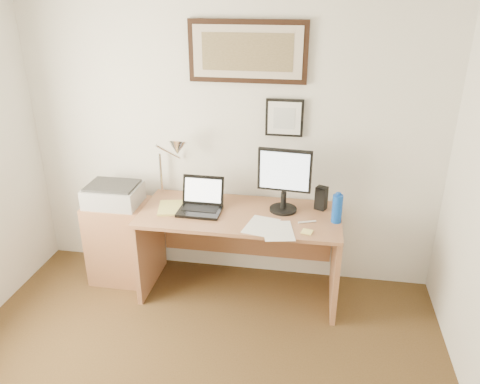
% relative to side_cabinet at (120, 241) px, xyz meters
% --- Properties ---
extents(wall_back, '(3.50, 0.02, 2.50)m').
position_rel_side_cabinet_xyz_m(wall_back, '(0.92, 0.32, 0.89)').
color(wall_back, white).
rests_on(wall_back, ground).
extents(side_cabinet, '(0.50, 0.40, 0.73)m').
position_rel_side_cabinet_xyz_m(side_cabinet, '(0.00, 0.00, 0.00)').
color(side_cabinet, '#925D3D').
rests_on(side_cabinet, floor).
extents(water_bottle, '(0.08, 0.08, 0.22)m').
position_rel_side_cabinet_xyz_m(water_bottle, '(1.82, -0.08, 0.50)').
color(water_bottle, '#0D44B3').
rests_on(water_bottle, desk).
extents(bottle_cap, '(0.04, 0.04, 0.02)m').
position_rel_side_cabinet_xyz_m(bottle_cap, '(1.82, -0.08, 0.62)').
color(bottle_cap, '#0D44B3').
rests_on(bottle_cap, water_bottle).
extents(speaker, '(0.11, 0.10, 0.19)m').
position_rel_side_cabinet_xyz_m(speaker, '(1.70, 0.13, 0.48)').
color(speaker, black).
rests_on(speaker, desk).
extents(paper_sheet_a, '(0.28, 0.35, 0.00)m').
position_rel_side_cabinet_xyz_m(paper_sheet_a, '(1.26, -0.24, 0.39)').
color(paper_sheet_a, white).
rests_on(paper_sheet_a, desk).
extents(paper_sheet_b, '(0.28, 0.35, 0.00)m').
position_rel_side_cabinet_xyz_m(paper_sheet_b, '(1.40, -0.30, 0.39)').
color(paper_sheet_b, white).
rests_on(paper_sheet_b, desk).
extents(sticky_pad, '(0.09, 0.09, 0.01)m').
position_rel_side_cabinet_xyz_m(sticky_pad, '(1.61, -0.29, 0.39)').
color(sticky_pad, '#FFEA78').
rests_on(sticky_pad, desk).
extents(marker_pen, '(0.14, 0.06, 0.02)m').
position_rel_side_cabinet_xyz_m(marker_pen, '(1.60, -0.13, 0.39)').
color(marker_pen, white).
rests_on(marker_pen, desk).
extents(book, '(0.25, 0.30, 0.02)m').
position_rel_side_cabinet_xyz_m(book, '(0.41, -0.09, 0.40)').
color(book, '#D0C662').
rests_on(book, desk).
extents(desk, '(1.60, 0.70, 0.75)m').
position_rel_side_cabinet_xyz_m(desk, '(1.07, 0.04, 0.15)').
color(desk, '#925D3D').
rests_on(desk, floor).
extents(laptop, '(0.34, 0.30, 0.26)m').
position_rel_side_cabinet_xyz_m(laptop, '(0.75, -0.05, 0.44)').
color(laptop, black).
rests_on(laptop, desk).
extents(lcd_monitor, '(0.42, 0.22, 0.52)m').
position_rel_side_cabinet_xyz_m(lcd_monitor, '(1.41, 0.05, 0.68)').
color(lcd_monitor, black).
rests_on(lcd_monitor, desk).
extents(printer, '(0.44, 0.34, 0.18)m').
position_rel_side_cabinet_xyz_m(printer, '(-0.01, -0.02, 0.45)').
color(printer, '#A6A6A9').
rests_on(printer, side_cabinet).
extents(desk_lamp, '(0.29, 0.27, 0.53)m').
position_rel_side_cabinet_xyz_m(desk_lamp, '(0.51, 0.13, 0.82)').
color(desk_lamp, white).
rests_on(desk_lamp, desk).
extents(picture_large, '(0.92, 0.04, 0.47)m').
position_rel_side_cabinet_xyz_m(picture_large, '(1.07, 0.29, 1.59)').
color(picture_large, black).
rests_on(picture_large, wall_back).
extents(picture_small, '(0.30, 0.03, 0.30)m').
position_rel_side_cabinet_xyz_m(picture_small, '(1.37, 0.29, 1.09)').
color(picture_small, black).
rests_on(picture_small, wall_back).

